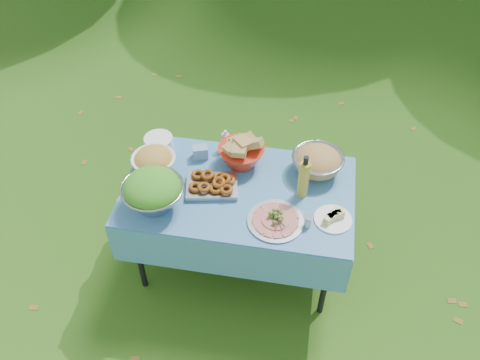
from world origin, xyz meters
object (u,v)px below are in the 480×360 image
Objects in this scene: bread_bowl at (241,152)px; picnic_table at (238,228)px; salad_bowl at (153,191)px; charcuterie_platter at (276,217)px; pasta_bowl_steel at (318,161)px; plate_stack at (159,142)px; oil_bottle at (304,176)px.

picnic_table is at bearing -84.75° from bread_bowl.
salad_bowl reaches higher than picnic_table.
bread_bowl reaches higher than charcuterie_platter.
pasta_bowl_steel is at bearing 65.98° from charcuterie_platter.
plate_stack is 1.03m from charcuterie_platter.
pasta_bowl_steel is (0.50, 0.01, -0.01)m from bread_bowl.
salad_bowl is at bearing -153.95° from pasta_bowl_steel.
bread_bowl is at bearing -7.18° from plate_stack.
salad_bowl is 1.15× the size of pasta_bowl_steel.
pasta_bowl_steel is 0.24m from oil_bottle.
salad_bowl is 0.56m from plate_stack.
bread_bowl is 0.98× the size of oil_bottle.
oil_bottle is at bearing -15.93° from plate_stack.
bread_bowl reaches higher than plate_stack.
pasta_bowl_steel is at bearing 27.88° from picnic_table.
picnic_table is at bearing -27.60° from plate_stack.
oil_bottle reaches higher than charcuterie_platter.
plate_stack is 0.60m from bread_bowl.
salad_bowl is at bearing -134.88° from bread_bowl.
salad_bowl is 0.92m from oil_bottle.
pasta_bowl_steel reaches higher than plate_stack.
charcuterie_platter is 1.08× the size of oil_bottle.
salad_bowl reaches higher than charcuterie_platter.
charcuterie_platter is at bearing -118.14° from oil_bottle.
bread_bowl is (-0.02, 0.25, 0.48)m from picnic_table.
oil_bottle is at bearing 4.40° from picnic_table.
salad_bowl is 0.66m from bread_bowl.
picnic_table is 4.73× the size of bread_bowl.
picnic_table is at bearing -175.60° from oil_bottle.
oil_bottle is at bearing -26.91° from bread_bowl.
picnic_table is 7.37× the size of plate_stack.
picnic_table is 0.73m from salad_bowl.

